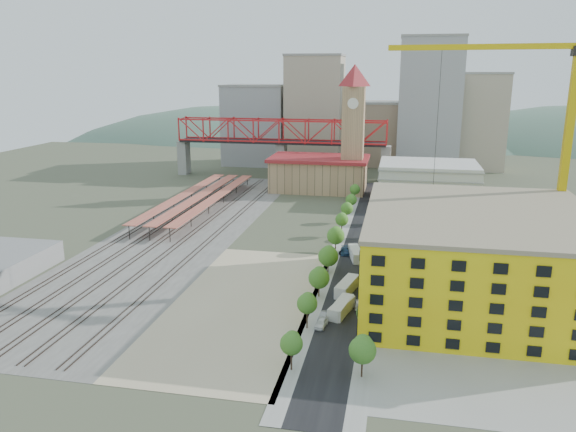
% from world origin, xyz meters
% --- Properties ---
extents(ground, '(400.00, 400.00, 0.00)m').
position_xyz_m(ground, '(0.00, 0.00, 0.00)').
color(ground, '#474C38').
rests_on(ground, ground).
extents(ballast_strip, '(36.00, 165.00, 0.06)m').
position_xyz_m(ballast_strip, '(-36.00, 17.50, 0.03)').
color(ballast_strip, '#605E59').
rests_on(ballast_strip, ground).
extents(dirt_lot, '(28.00, 67.00, 0.06)m').
position_xyz_m(dirt_lot, '(-4.00, -31.50, 0.03)').
color(dirt_lot, tan).
rests_on(dirt_lot, ground).
extents(street_asphalt, '(12.00, 170.00, 0.06)m').
position_xyz_m(street_asphalt, '(16.00, 15.00, 0.03)').
color(street_asphalt, black).
rests_on(street_asphalt, ground).
extents(sidewalk_west, '(3.00, 170.00, 0.04)m').
position_xyz_m(sidewalk_west, '(10.50, 15.00, 0.02)').
color(sidewalk_west, gray).
rests_on(sidewalk_west, ground).
extents(sidewalk_east, '(3.00, 170.00, 0.04)m').
position_xyz_m(sidewalk_east, '(21.50, 15.00, 0.02)').
color(sidewalk_east, gray).
rests_on(sidewalk_east, ground).
extents(construction_pad, '(50.00, 90.00, 0.06)m').
position_xyz_m(construction_pad, '(45.00, -20.00, 0.03)').
color(construction_pad, gray).
rests_on(construction_pad, ground).
extents(rail_tracks, '(26.56, 160.00, 0.18)m').
position_xyz_m(rail_tracks, '(-37.80, 17.50, 0.15)').
color(rail_tracks, '#382B23').
rests_on(rail_tracks, ground).
extents(platform_canopies, '(16.00, 80.00, 4.12)m').
position_xyz_m(platform_canopies, '(-41.00, 45.00, 3.99)').
color(platform_canopies, '#C36E4B').
rests_on(platform_canopies, ground).
extents(station_hall, '(38.00, 24.00, 13.10)m').
position_xyz_m(station_hall, '(-5.00, 82.00, 6.67)').
color(station_hall, tan).
rests_on(station_hall, ground).
extents(clock_tower, '(12.00, 12.00, 52.00)m').
position_xyz_m(clock_tower, '(8.00, 79.99, 28.70)').
color(clock_tower, tan).
rests_on(clock_tower, ground).
extents(parking_garage, '(34.00, 26.00, 14.00)m').
position_xyz_m(parking_garage, '(36.00, 70.00, 7.00)').
color(parking_garage, silver).
rests_on(parking_garage, ground).
extents(truss_bridge, '(94.00, 9.60, 25.60)m').
position_xyz_m(truss_bridge, '(-25.00, 105.00, 18.86)').
color(truss_bridge, gray).
rests_on(truss_bridge, ground).
extents(construction_building, '(44.60, 50.60, 18.80)m').
position_xyz_m(construction_building, '(42.00, -20.00, 9.41)').
color(construction_building, '#FFFC15').
rests_on(construction_building, ground).
extents(street_trees, '(15.40, 124.40, 8.00)m').
position_xyz_m(street_trees, '(16.00, 5.00, 0.00)').
color(street_trees, '#28681F').
rests_on(street_trees, ground).
extents(skyline, '(133.00, 46.00, 60.00)m').
position_xyz_m(skyline, '(7.47, 142.31, 22.81)').
color(skyline, '#9EA0A3').
rests_on(skyline, ground).
extents(distant_hills, '(647.00, 264.00, 227.00)m').
position_xyz_m(distant_hills, '(45.28, 260.00, -79.54)').
color(distant_hills, '#4C6B59').
rests_on(distant_hills, ground).
extents(tower_crane, '(55.67, 7.28, 59.52)m').
position_xyz_m(tower_crane, '(58.94, 4.27, 36.73)').
color(tower_crane, gold).
rests_on(tower_crane, ground).
extents(site_trailer_a, '(4.04, 9.28, 2.46)m').
position_xyz_m(site_trailer_a, '(16.00, -32.28, 1.23)').
color(site_trailer_a, silver).
rests_on(site_trailer_a, ground).
extents(site_trailer_b, '(4.69, 9.00, 2.38)m').
position_xyz_m(site_trailer_b, '(16.00, -32.53, 1.19)').
color(site_trailer_b, silver).
rests_on(site_trailer_b, ground).
extents(site_trailer_c, '(4.56, 9.92, 2.63)m').
position_xyz_m(site_trailer_c, '(16.00, -21.48, 1.31)').
color(site_trailer_c, silver).
rests_on(site_trailer_c, ground).
extents(site_trailer_d, '(4.49, 9.55, 2.53)m').
position_xyz_m(site_trailer_d, '(16.00, 0.97, 1.26)').
color(site_trailer_d, silver).
rests_on(site_trailer_d, ground).
extents(car_0, '(2.42, 4.66, 1.52)m').
position_xyz_m(car_0, '(13.00, -38.99, 0.76)').
color(car_0, white).
rests_on(car_0, ground).
extents(car_1, '(1.91, 4.11, 1.30)m').
position_xyz_m(car_1, '(13.00, -35.68, 0.65)').
color(car_1, '#949398').
rests_on(car_1, ground).
extents(car_2, '(3.06, 5.21, 1.36)m').
position_xyz_m(car_2, '(13.00, 4.39, 0.68)').
color(car_2, black).
rests_on(car_2, ground).
extents(car_3, '(2.80, 5.51, 1.53)m').
position_xyz_m(car_3, '(13.00, 4.28, 0.77)').
color(car_3, navy).
rests_on(car_3, ground).
extents(car_4, '(2.07, 4.13, 1.35)m').
position_xyz_m(car_4, '(19.00, -29.15, 0.67)').
color(car_4, white).
rests_on(car_4, ground).
extents(car_5, '(1.74, 4.38, 1.42)m').
position_xyz_m(car_5, '(19.00, 0.37, 0.71)').
color(car_5, '#99999E').
rests_on(car_5, ground).
extents(car_6, '(2.34, 4.96, 1.37)m').
position_xyz_m(car_6, '(19.00, 11.70, 0.68)').
color(car_6, black).
rests_on(car_6, ground).
extents(car_7, '(2.43, 5.19, 1.47)m').
position_xyz_m(car_7, '(19.00, 34.33, 0.73)').
color(car_7, navy).
rests_on(car_7, ground).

